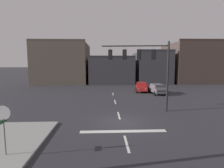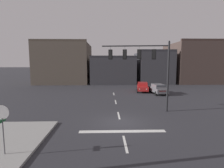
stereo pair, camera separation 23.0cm
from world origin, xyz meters
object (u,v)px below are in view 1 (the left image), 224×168
stop_sign (3,119)px  car_lot_middle (141,87)px  car_lot_nearside (157,89)px  signal_mast_near_side (145,61)px

stop_sign → car_lot_middle: bearing=61.3°
stop_sign → car_lot_nearside: (13.90, 19.15, -1.29)m
signal_mast_near_side → stop_sign: (-9.51, -8.97, -3.04)m
signal_mast_near_side → car_lot_nearside: signal_mast_near_side is taller
stop_sign → car_lot_middle: 24.67m
stop_sign → car_lot_nearside: size_ratio=0.62×
stop_sign → signal_mast_near_side: bearing=43.3°
stop_sign → car_lot_middle: size_ratio=0.61×
signal_mast_near_side → car_lot_middle: signal_mast_near_side is taller
stop_sign → car_lot_nearside: bearing=54.0°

